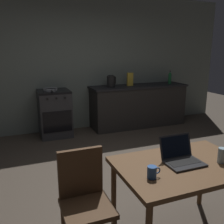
# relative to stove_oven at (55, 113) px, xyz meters

# --- Properties ---
(ground_plane) EXTENTS (12.00, 12.00, 0.00)m
(ground_plane) POSITION_rel_stove_oven_xyz_m (0.55, -2.27, -0.46)
(ground_plane) COLOR #473D33
(back_wall) EXTENTS (6.40, 0.10, 2.78)m
(back_wall) POSITION_rel_stove_oven_xyz_m (0.85, 0.35, 0.93)
(back_wall) COLOR slate
(back_wall) RESTS_ON ground_plane
(kitchen_counter) EXTENTS (2.16, 0.64, 0.91)m
(kitchen_counter) POSITION_rel_stove_oven_xyz_m (1.85, 0.00, 0.00)
(kitchen_counter) COLOR #282623
(kitchen_counter) RESTS_ON ground_plane
(stove_oven) EXTENTS (0.60, 0.62, 0.91)m
(stove_oven) POSITION_rel_stove_oven_xyz_m (0.00, 0.00, 0.00)
(stove_oven) COLOR #2D2D30
(stove_oven) RESTS_ON ground_plane
(dining_table) EXTENTS (1.16, 0.78, 0.73)m
(dining_table) POSITION_rel_stove_oven_xyz_m (0.60, -3.25, 0.20)
(dining_table) COLOR brown
(dining_table) RESTS_ON ground_plane
(chair) EXTENTS (0.40, 0.40, 0.90)m
(chair) POSITION_rel_stove_oven_xyz_m (-0.25, -3.09, 0.06)
(chair) COLOR #4C331E
(chair) RESTS_ON ground_plane
(laptop) EXTENTS (0.32, 0.29, 0.22)m
(laptop) POSITION_rel_stove_oven_xyz_m (0.60, -3.22, 0.32)
(laptop) COLOR #232326
(laptop) RESTS_ON dining_table
(electric_kettle) EXTENTS (0.20, 0.18, 0.25)m
(electric_kettle) POSITION_rel_stove_oven_xyz_m (1.19, 0.00, 0.57)
(electric_kettle) COLOR black
(electric_kettle) RESTS_ON kitchen_counter
(bottle) EXTENTS (0.07, 0.07, 0.30)m
(bottle) POSITION_rel_stove_oven_xyz_m (2.61, -0.05, 0.60)
(bottle) COLOR #19592D
(bottle) RESTS_ON kitchen_counter
(frying_pan) EXTENTS (0.27, 0.44, 0.05)m
(frying_pan) POSITION_rel_stove_oven_xyz_m (-0.06, -0.03, 0.48)
(frying_pan) COLOR gray
(frying_pan) RESTS_ON stove_oven
(coffee_mug) EXTENTS (0.11, 0.07, 0.10)m
(coffee_mug) POSITION_rel_stove_oven_xyz_m (0.22, -3.36, 0.32)
(coffee_mug) COLOR #264C8C
(coffee_mug) RESTS_ON dining_table
(drinking_glass) EXTENTS (0.07, 0.07, 0.13)m
(drinking_glass) POSITION_rel_stove_oven_xyz_m (0.92, -3.35, 0.34)
(drinking_glass) COLOR #99B7C6
(drinking_glass) RESTS_ON dining_table
(cereal_box) EXTENTS (0.13, 0.05, 0.28)m
(cereal_box) POSITION_rel_stove_oven_xyz_m (1.64, 0.02, 0.60)
(cereal_box) COLOR gold
(cereal_box) RESTS_ON kitchen_counter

